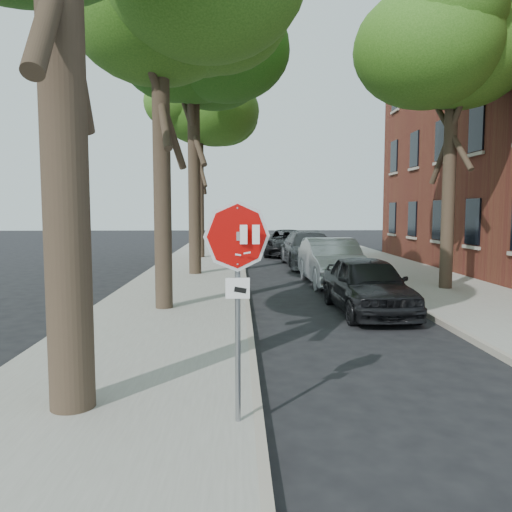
{
  "coord_description": "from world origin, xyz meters",
  "views": [
    {
      "loc": [
        -0.69,
        -5.72,
        2.61
      ],
      "look_at": [
        -0.47,
        0.42,
        2.05
      ],
      "focal_mm": 35.0,
      "sensor_mm": 36.0,
      "label": 1
    }
  ],
  "objects_px": {
    "tree_far": "(199,123)",
    "car_a": "(367,284)",
    "stop_sign": "(238,268)",
    "tree_right": "(451,63)",
    "car_b": "(332,262)",
    "car_c": "(309,249)",
    "car_d": "(287,243)",
    "tree_mid_b": "(193,70)",
    "tree_mid_a": "(159,7)"
  },
  "relations": [
    {
      "from": "tree_far",
      "to": "car_a",
      "type": "distance_m",
      "value": 16.63
    },
    {
      "from": "stop_sign",
      "to": "tree_right",
      "type": "bearing_deg",
      "value": 56.62
    },
    {
      "from": "car_b",
      "to": "car_c",
      "type": "bearing_deg",
      "value": 88.5
    },
    {
      "from": "tree_far",
      "to": "car_d",
      "type": "relative_size",
      "value": 1.73
    },
    {
      "from": "tree_right",
      "to": "car_a",
      "type": "xyz_separation_m",
      "value": [
        -3.38,
        -3.36,
        -6.48
      ]
    },
    {
      "from": "car_a",
      "to": "car_d",
      "type": "relative_size",
      "value": 0.79
    },
    {
      "from": "car_b",
      "to": "car_c",
      "type": "relative_size",
      "value": 0.87
    },
    {
      "from": "stop_sign",
      "to": "tree_right",
      "type": "height_order",
      "value": "tree_right"
    },
    {
      "from": "car_a",
      "to": "car_b",
      "type": "height_order",
      "value": "car_b"
    },
    {
      "from": "tree_mid_b",
      "to": "car_d",
      "type": "height_order",
      "value": "tree_mid_b"
    },
    {
      "from": "tree_mid_b",
      "to": "car_c",
      "type": "height_order",
      "value": "tree_mid_b"
    },
    {
      "from": "tree_mid_b",
      "to": "car_c",
      "type": "bearing_deg",
      "value": 31.8
    },
    {
      "from": "tree_mid_b",
      "to": "tree_far",
      "type": "distance_m",
      "value": 7.04
    },
    {
      "from": "tree_mid_a",
      "to": "car_d",
      "type": "distance_m",
      "value": 17.99
    },
    {
      "from": "tree_mid_a",
      "to": "car_d",
      "type": "bearing_deg",
      "value": 73.43
    },
    {
      "from": "car_a",
      "to": "car_b",
      "type": "bearing_deg",
      "value": 88.53
    },
    {
      "from": "car_d",
      "to": "tree_mid_a",
      "type": "bearing_deg",
      "value": -100.39
    },
    {
      "from": "tree_right",
      "to": "car_b",
      "type": "height_order",
      "value": "tree_right"
    },
    {
      "from": "stop_sign",
      "to": "tree_right",
      "type": "xyz_separation_m",
      "value": [
        6.68,
        10.14,
        5.26
      ]
    },
    {
      "from": "stop_sign",
      "to": "tree_right",
      "type": "distance_m",
      "value": 13.23
    },
    {
      "from": "tree_mid_a",
      "to": "tree_right",
      "type": "distance_m",
      "value": 9.12
    },
    {
      "from": "tree_far",
      "to": "car_d",
      "type": "xyz_separation_m",
      "value": [
        4.84,
        1.95,
        -6.46
      ]
    },
    {
      "from": "tree_far",
      "to": "car_c",
      "type": "relative_size",
      "value": 1.65
    },
    {
      "from": "tree_far",
      "to": "car_d",
      "type": "height_order",
      "value": "tree_far"
    },
    {
      "from": "car_b",
      "to": "tree_far",
      "type": "bearing_deg",
      "value": 117.86
    },
    {
      "from": "tree_right",
      "to": "car_a",
      "type": "height_order",
      "value": "tree_right"
    },
    {
      "from": "tree_mid_b",
      "to": "car_d",
      "type": "xyz_separation_m",
      "value": [
        4.55,
        8.94,
        -7.25
      ]
    },
    {
      "from": "tree_right",
      "to": "car_d",
      "type": "xyz_separation_m",
      "value": [
        -3.86,
        12.95,
        -6.46
      ]
    },
    {
      "from": "tree_right",
      "to": "car_b",
      "type": "bearing_deg",
      "value": 155.49
    },
    {
      "from": "tree_far",
      "to": "car_a",
      "type": "xyz_separation_m",
      "value": [
        5.32,
        -14.36,
        -6.48
      ]
    },
    {
      "from": "tree_mid_b",
      "to": "car_b",
      "type": "relative_size",
      "value": 2.1
    },
    {
      "from": "car_b",
      "to": "car_d",
      "type": "xyz_separation_m",
      "value": [
        -0.48,
        11.41,
        -0.06
      ]
    },
    {
      "from": "tree_mid_b",
      "to": "tree_far",
      "type": "relative_size",
      "value": 1.11
    },
    {
      "from": "car_b",
      "to": "car_d",
      "type": "distance_m",
      "value": 11.42
    },
    {
      "from": "tree_mid_a",
      "to": "car_a",
      "type": "distance_m",
      "value": 8.64
    },
    {
      "from": "tree_mid_b",
      "to": "car_b",
      "type": "height_order",
      "value": "tree_mid_b"
    },
    {
      "from": "car_c",
      "to": "car_d",
      "type": "distance_m",
      "value": 5.84
    },
    {
      "from": "tree_far",
      "to": "tree_mid_a",
      "type": "bearing_deg",
      "value": -89.6
    },
    {
      "from": "tree_mid_b",
      "to": "tree_right",
      "type": "xyz_separation_m",
      "value": [
        8.4,
        -4.01,
        -0.78
      ]
    },
    {
      "from": "tree_right",
      "to": "car_a",
      "type": "distance_m",
      "value": 8.05
    },
    {
      "from": "tree_mid_b",
      "to": "car_c",
      "type": "distance_m",
      "value": 9.3
    },
    {
      "from": "tree_mid_a",
      "to": "car_c",
      "type": "height_order",
      "value": "tree_mid_a"
    },
    {
      "from": "tree_mid_a",
      "to": "tree_right",
      "type": "relative_size",
      "value": 1.06
    },
    {
      "from": "stop_sign",
      "to": "car_b",
      "type": "bearing_deg",
      "value": 74.22
    },
    {
      "from": "tree_far",
      "to": "car_b",
      "type": "relative_size",
      "value": 1.89
    },
    {
      "from": "car_b",
      "to": "car_c",
      "type": "distance_m",
      "value": 5.59
    },
    {
      "from": "tree_right",
      "to": "tree_far",
      "type": "bearing_deg",
      "value": 128.34
    },
    {
      "from": "tree_right",
      "to": "car_b",
      "type": "relative_size",
      "value": 1.89
    },
    {
      "from": "stop_sign",
      "to": "car_c",
      "type": "distance_m",
      "value": 17.61
    },
    {
      "from": "stop_sign",
      "to": "tree_mid_a",
      "type": "height_order",
      "value": "tree_mid_a"
    }
  ]
}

